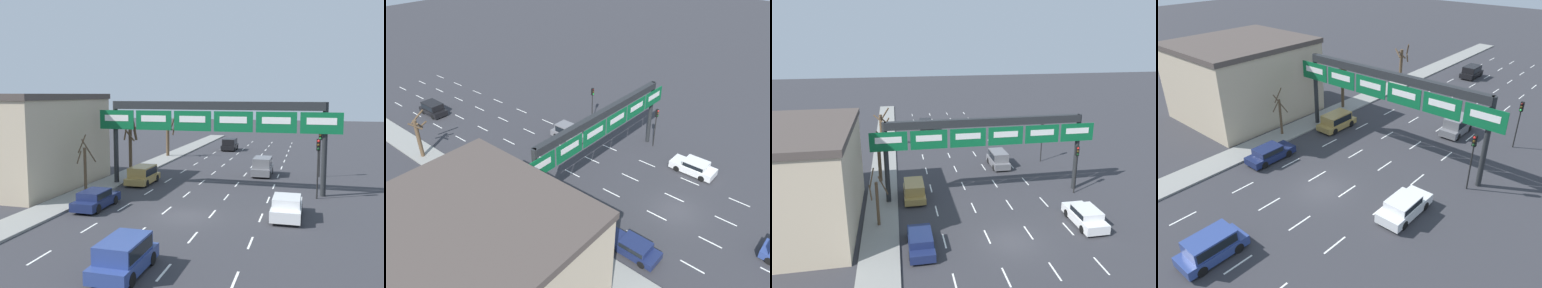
% 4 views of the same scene
% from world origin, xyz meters
% --- Properties ---
extents(ground_plane, '(220.00, 220.00, 0.00)m').
position_xyz_m(ground_plane, '(0.00, 0.00, 0.00)').
color(ground_plane, '#333338').
extents(sidewalk_left, '(2.80, 110.00, 0.15)m').
position_xyz_m(sidewalk_left, '(-9.65, 0.00, 0.07)').
color(sidewalk_left, gray).
rests_on(sidewalk_left, ground_plane).
extents(lane_dashes, '(10.02, 67.00, 0.01)m').
position_xyz_m(lane_dashes, '(-0.00, 13.50, 0.00)').
color(lane_dashes, white).
rests_on(lane_dashes, ground_plane).
extents(sign_gantry, '(20.79, 0.70, 7.54)m').
position_xyz_m(sign_gantry, '(0.00, 8.38, 6.18)').
color(sign_gantry, '#232628').
rests_on(sign_gantry, ground_plane).
extents(building_near, '(11.84, 13.24, 8.19)m').
position_xyz_m(building_near, '(-17.26, 5.48, 4.10)').
color(building_near, '#C6B293').
rests_on(building_near, ground_plane).
extents(suv_blue, '(1.92, 4.13, 1.66)m').
position_xyz_m(suv_blue, '(-0.05, -9.60, 0.92)').
color(suv_blue, navy).
rests_on(suv_blue, ground_plane).
extents(car_white, '(1.94, 4.58, 1.48)m').
position_xyz_m(car_white, '(6.59, 1.44, 0.79)').
color(car_white, silver).
rests_on(car_white, ground_plane).
extents(suv_gold, '(1.96, 4.20, 1.64)m').
position_xyz_m(suv_gold, '(-6.70, 8.96, 0.91)').
color(suv_gold, '#A88947').
rests_on(suv_gold, ground_plane).
extents(car_navy, '(1.80, 4.45, 1.34)m').
position_xyz_m(car_navy, '(-6.75, 0.20, 0.72)').
color(car_navy, '#19234C').
rests_on(car_navy, ground_plane).
extents(suv_grey, '(1.85, 4.17, 1.84)m').
position_xyz_m(suv_grey, '(3.38, 15.97, 1.01)').
color(suv_grey, slate).
rests_on(suv_grey, ground_plane).
extents(suv_black, '(1.95, 3.98, 1.71)m').
position_xyz_m(suv_black, '(-3.38, 34.28, 0.95)').
color(suv_black, black).
rests_on(suv_black, ground_plane).
extents(traffic_light_near_gantry, '(0.30, 0.35, 4.72)m').
position_xyz_m(traffic_light_near_gantry, '(8.57, 7.37, 3.36)').
color(traffic_light_near_gantry, black).
rests_on(traffic_light_near_gantry, ground_plane).
extents(traffic_light_mid_block, '(0.30, 0.35, 4.59)m').
position_xyz_m(traffic_light_mid_block, '(8.88, 16.70, 3.28)').
color(traffic_light_mid_block, black).
rests_on(traffic_light_mid_block, ground_plane).
extents(tree_bare_closest, '(1.39, 1.47, 5.52)m').
position_xyz_m(tree_bare_closest, '(-9.84, 13.50, 3.15)').
color(tree_bare_closest, brown).
rests_on(tree_bare_closest, sidewalk_left).
extents(tree_bare_second, '(1.53, 1.47, 4.71)m').
position_xyz_m(tree_bare_second, '(-9.80, 4.15, 2.35)').
color(tree_bare_second, brown).
rests_on(tree_bare_second, sidewalk_left).
extents(tree_bare_third, '(2.12, 2.13, 5.35)m').
position_xyz_m(tree_bare_third, '(-9.90, 25.75, 2.79)').
color(tree_bare_third, brown).
rests_on(tree_bare_third, sidewalk_left).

